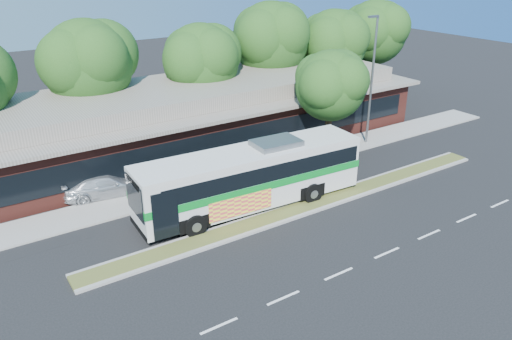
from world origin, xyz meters
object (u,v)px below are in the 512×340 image
object	(u,v)px
transit_bus	(252,173)
sidewalk_tree	(334,83)
sedan	(105,185)
lamp_post	(372,78)

from	to	relation	value
transit_bus	sidewalk_tree	xyz separation A→B (m)	(9.05, 3.91, 2.89)
transit_bus	sedan	bearing A→B (deg)	140.61
sedan	sidewalk_tree	world-z (taller)	sidewalk_tree
lamp_post	sedan	bearing A→B (deg)	173.40
lamp_post	sedan	world-z (taller)	lamp_post
lamp_post	sidewalk_tree	distance (m)	3.24
sidewalk_tree	transit_bus	bearing A→B (deg)	-156.62
lamp_post	sedan	distance (m)	19.16
lamp_post	sedan	size ratio (longest dim) A/B	1.92
transit_bus	sidewalk_tree	bearing A→B (deg)	26.40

